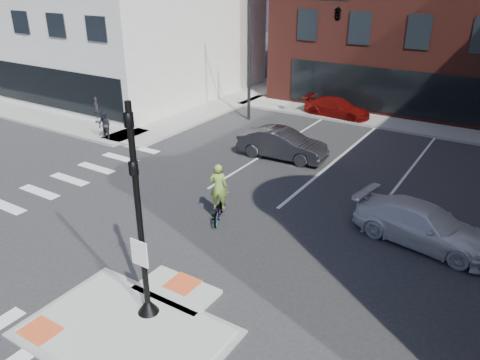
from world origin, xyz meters
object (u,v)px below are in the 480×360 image
Objects in this scene: bg_car_red at (337,108)px; pedestrian_b at (97,110)px; cyclist at (219,201)px; white_pickup at (423,225)px; bg_car_dark at (282,144)px; pedestrian_a at (105,125)px.

bg_car_red is 15.24m from pedestrian_b.
white_pickup is at bearing 175.10° from cyclist.
bg_car_dark is 12.36m from pedestrian_b.
pedestrian_a is (-17.49, 1.56, 0.25)m from white_pickup.
cyclist is at bearing -170.77° from bg_car_red.
bg_car_red is at bearing 52.56° from pedestrian_a.
white_pickup is 3.03× the size of pedestrian_a.
bg_car_dark is 10.00m from pedestrian_a.
pedestrian_b reaches higher than white_pickup.
pedestrian_b reaches higher than bg_car_red.
bg_car_red is at bearing 41.73° from white_pickup.
pedestrian_b is (-20.31, 3.56, 0.26)m from white_pickup.
cyclist reaches higher than bg_car_dark.
white_pickup is at bearing -4.18° from pedestrian_a.
white_pickup is at bearing -143.19° from bg_car_red.
cyclist is 14.61m from pedestrian_b.
bg_car_red is at bearing 32.06° from pedestrian_b.
pedestrian_a is at bearing -41.92° from pedestrian_b.
white_pickup is 17.57m from pedestrian_a.
pedestrian_b is (-11.91, -9.50, 0.33)m from bg_car_red.
bg_car_red is 1.90× the size of cyclist.
bg_car_dark is (-7.99, 4.66, 0.04)m from white_pickup.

